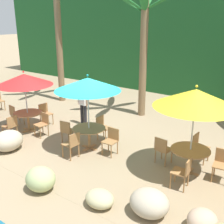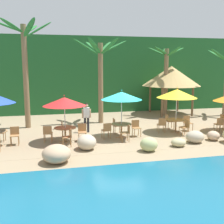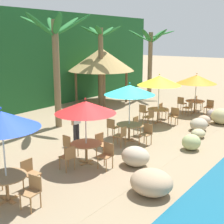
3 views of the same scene
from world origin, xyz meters
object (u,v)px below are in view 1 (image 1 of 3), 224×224
at_px(chair_teal_seaward, 111,139).
at_px(dining_table_yellow, 190,153).
at_px(chair_red_right, 11,125).
at_px(chair_teal_right, 72,143).
at_px(umbrella_red, 24,79).
at_px(chair_red_seaward, 43,123).
at_px(chair_teal_inland, 102,126).
at_px(chair_red_inland, 45,112).
at_px(chair_yellow_inland, 199,146).
at_px(chair_yellow_right, 184,171).
at_px(chair_teal_left, 67,130).
at_px(palm_tree_second, 144,30).
at_px(dining_table_red, 28,116).
at_px(palm_tree_nearest, 57,16).
at_px(chair_yellow_seaward, 222,163).
at_px(chair_yellow_left, 162,149).
at_px(waiter_in_white, 83,102).
at_px(dining_table_teal, 89,131).
at_px(umbrella_teal, 88,84).
at_px(chair_red_left, 15,114).
at_px(umbrella_yellow, 196,98).

height_order(chair_teal_seaward, dining_table_yellow, chair_teal_seaward).
relative_size(chair_red_right, chair_teal_right, 1.00).
distance_m(umbrella_red, chair_teal_right, 3.43).
height_order(chair_red_seaward, chair_teal_inland, same).
xyz_separation_m(chair_red_inland, chair_yellow_inland, (6.24, 0.62, 0.00)).
relative_size(chair_teal_right, chair_yellow_right, 1.00).
relative_size(chair_teal_left, palm_tree_second, 0.16).
bearing_deg(dining_table_red, palm_tree_nearest, 118.14).
bearing_deg(chair_teal_left, chair_yellow_seaward, 9.20).
xyz_separation_m(chair_teal_seaward, chair_teal_inland, (-0.94, 0.74, 0.00)).
relative_size(chair_red_right, chair_yellow_inland, 1.00).
bearing_deg(chair_teal_seaward, chair_yellow_left, 12.11).
bearing_deg(waiter_in_white, chair_yellow_left, -15.14).
bearing_deg(chair_red_right, dining_table_yellow, 13.40).
xyz_separation_m(palm_tree_second, waiter_in_white, (-1.31, -2.48, -2.73)).
height_order(chair_teal_seaward, palm_tree_second, palm_tree_second).
distance_m(chair_red_right, dining_table_teal, 3.04).
height_order(chair_teal_left, palm_tree_nearest, palm_tree_nearest).
height_order(umbrella_teal, palm_tree_nearest, palm_tree_nearest).
height_order(chair_red_seaward, palm_tree_second, palm_tree_second).
xyz_separation_m(chair_red_inland, chair_red_left, (-0.86, -0.83, 0.00)).
height_order(chair_red_inland, dining_table_teal, chair_red_inland).
height_order(dining_table_teal, umbrella_yellow, umbrella_yellow).
height_order(chair_teal_right, chair_yellow_inland, same).
xyz_separation_m(chair_red_left, chair_yellow_seaward, (7.98, 0.79, 0.00)).
bearing_deg(chair_teal_right, waiter_in_white, 124.60).
relative_size(umbrella_red, chair_teal_inland, 2.72).
height_order(chair_teal_right, palm_tree_second, palm_tree_second).
xyz_separation_m(chair_teal_seaward, dining_table_yellow, (2.49, 0.34, 0.10)).
distance_m(umbrella_yellow, chair_yellow_seaward, 1.92).
bearing_deg(dining_table_red, chair_teal_right, -12.62).
height_order(dining_table_yellow, waiter_in_white, waiter_in_white).
distance_m(chair_red_seaward, chair_teal_inland, 2.25).
relative_size(chair_red_seaward, chair_red_inland, 1.00).
bearing_deg(waiter_in_white, chair_red_right, -115.20).
distance_m(umbrella_teal, dining_table_teal, 1.61).
bearing_deg(chair_yellow_left, chair_yellow_seaward, 5.71).
bearing_deg(chair_teal_left, chair_yellow_inland, 19.76).
height_order(chair_red_right, palm_tree_nearest, palm_tree_nearest).
height_order(chair_red_seaward, umbrella_teal, umbrella_teal).
bearing_deg(chair_red_seaward, chair_teal_left, -0.40).
bearing_deg(chair_teal_inland, chair_teal_seaward, -38.27).
bearing_deg(palm_tree_second, chair_teal_inland, -85.90).
distance_m(chair_red_inland, chair_red_right, 1.71).
bearing_deg(chair_yellow_seaward, umbrella_red, -173.52).
distance_m(chair_red_right, palm_tree_second, 6.52).
bearing_deg(chair_red_inland, waiter_in_white, 34.22).
relative_size(chair_teal_right, umbrella_yellow, 0.34).
distance_m(chair_red_inland, chair_yellow_right, 6.54).
bearing_deg(chair_red_right, chair_teal_seaward, 17.10).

